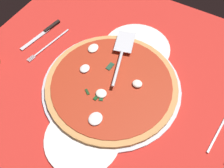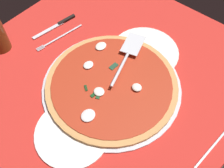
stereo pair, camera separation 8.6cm
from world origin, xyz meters
The scene contains 8 objects.
ground_plane centered at (0.00, 0.00, -0.40)cm, with size 103.92×103.92×0.80cm, color red.
checker_pattern centered at (0.00, 0.00, 0.05)cm, with size 103.92×103.92×0.10cm.
pizza_pan centered at (-0.64, 0.16, 0.59)cm, with size 45.90×45.90×0.98cm, color silver.
dinner_plate_left centered at (-20.00, -0.51, 0.60)cm, with size 24.50×24.50×1.00cm, color white.
dinner_plate_right centered at (19.50, 1.86, 0.60)cm, with size 22.52×22.52×1.00cm, color white.
pizza centered at (-0.60, 0.10, 1.86)cm, with size 43.49×43.49×2.83cm.
pizza_server centered at (-12.26, -2.69, 4.22)cm, with size 24.82×10.89×1.00cm.
place_setting_near centered at (-7.20, -32.32, 0.46)cm, with size 22.29×16.03×1.40cm.
Camera 1 is at (41.32, 24.41, 73.01)cm, focal length 42.16 mm.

